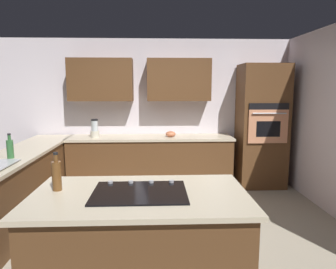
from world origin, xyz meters
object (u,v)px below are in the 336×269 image
cooktop (140,192)px  dish_soap_bottle (10,148)px  wall_oven (262,126)px  oil_bottle (57,175)px  mixing_bowl (171,134)px  blender (95,130)px

cooktop → dish_soap_bottle: (1.63, -1.31, 0.11)m
wall_oven → oil_bottle: size_ratio=6.59×
wall_oven → dish_soap_bottle: wall_oven is taller
wall_oven → dish_soap_bottle: (3.62, 1.57, -0.05)m
oil_bottle → dish_soap_bottle: bearing=-52.4°
cooktop → dish_soap_bottle: bearing=-38.9°
wall_oven → mixing_bowl: (1.60, 0.03, -0.12)m
wall_oven → cooktop: wall_oven is taller
cooktop → mixing_bowl: size_ratio=4.30×
mixing_bowl → oil_bottle: size_ratio=0.54×
blender → cooktop: bearing=107.6°
wall_oven → mixing_bowl: 1.60m
blender → oil_bottle: bearing=94.4°
blender → oil_bottle: oil_bottle is taller
cooktop → blender: (0.91, -2.85, 0.13)m
wall_oven → oil_bottle: 3.87m
wall_oven → blender: wall_oven is taller
wall_oven → blender: (2.90, 0.03, -0.04)m
blender → mixing_bowl: size_ratio=1.77×
oil_bottle → cooktop: bearing=172.2°
wall_oven → oil_bottle: (2.69, 2.78, -0.04)m
cooktop → oil_bottle: size_ratio=2.34×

